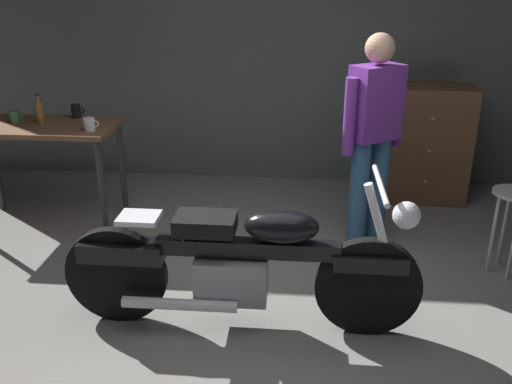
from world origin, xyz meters
name	(u,v)px	position (x,y,z in m)	size (l,w,h in m)	color
ground_plane	(249,331)	(0.00, 0.00, 0.00)	(12.00, 12.00, 0.00)	gray
back_wall	(277,28)	(0.00, 2.80, 1.55)	(8.00, 0.12, 3.10)	#56605B
workbench	(40,137)	(-1.89, 1.41, 0.79)	(1.30, 0.64, 0.90)	brown
motorcycle	(242,263)	(-0.04, 0.06, 0.45)	(2.19, 0.60, 1.00)	black
person_standing	(373,133)	(0.83, 1.30, 0.93)	(0.48, 0.40, 1.67)	#37648D
wooden_dresser	(424,144)	(1.44, 2.30, 0.55)	(0.80, 0.47, 1.10)	brown
mug_black_matte	(76,111)	(-1.65, 1.65, 0.96)	(0.12, 0.08, 0.11)	black
mug_green_speckled	(15,117)	(-2.10, 1.45, 0.95)	(0.10, 0.07, 0.10)	#3D7F4C
mug_white_ceramic	(90,124)	(-1.39, 1.26, 0.95)	(0.12, 0.09, 0.10)	white
bottle	(40,111)	(-1.88, 1.45, 1.00)	(0.06, 0.06, 0.24)	olive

